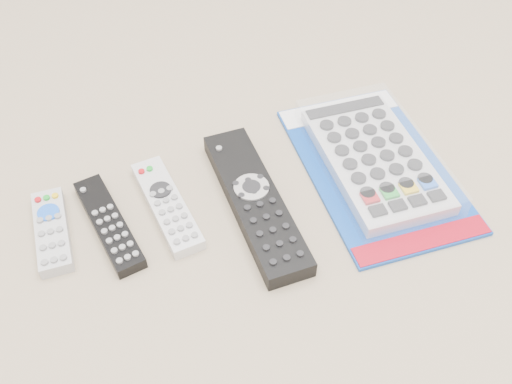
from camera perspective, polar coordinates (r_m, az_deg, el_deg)
name	(u,v)px	position (r m, az deg, el deg)	size (l,w,h in m)	color
remote_small_grey	(52,231)	(0.79, -19.74, -3.67)	(0.05, 0.14, 0.02)	#A6A6A8
remote_slim_black	(109,224)	(0.77, -14.49, -3.11)	(0.05, 0.17, 0.02)	black
remote_silver_dvd	(167,205)	(0.78, -8.89, -1.29)	(0.05, 0.17, 0.02)	silver
remote_large_black	(255,201)	(0.77, -0.07, -0.95)	(0.08, 0.27, 0.03)	black
jumbo_remote_packaged	(375,158)	(0.84, 11.79, 3.34)	(0.23, 0.34, 0.04)	#0E3FA0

